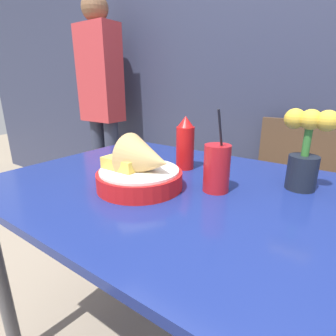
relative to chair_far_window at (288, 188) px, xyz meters
name	(u,v)px	position (x,y,z in m)	size (l,w,h in m)	color
wall_window	(284,44)	(-0.16, 0.19, 0.76)	(7.00, 0.06, 2.60)	#2D334C
dining_table	(189,214)	(-0.16, -0.80, 0.14)	(1.29, 0.88, 0.77)	navy
chair_far_window	(288,188)	(0.00, 0.00, 0.00)	(0.40, 0.40, 0.91)	#473323
food_basket	(142,170)	(-0.28, -0.89, 0.29)	(0.27, 0.27, 0.17)	red
ketchup_bottle	(185,144)	(-0.28, -0.64, 0.33)	(0.07, 0.07, 0.20)	red
drink_cup	(217,170)	(-0.08, -0.77, 0.30)	(0.08, 0.08, 0.25)	red
flower_vase	(306,150)	(0.13, -0.61, 0.36)	(0.15, 0.09, 0.25)	black
person_standing	(102,100)	(-1.37, -0.09, 0.43)	(0.32, 0.19, 1.68)	#2D3347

